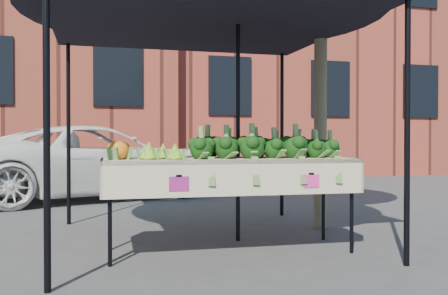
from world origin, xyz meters
The scene contains 9 objects.
ground centered at (0.00, 0.00, 0.00)m, with size 90.00×90.00×0.00m, color #37373A.
table centered at (0.19, 0.13, 0.45)m, with size 2.42×0.88×0.90m.
canopy centered at (0.07, 0.68, 1.37)m, with size 3.16×3.16×2.74m, color black, non-canonical shape.
broccoli_heap centered at (0.55, 0.16, 1.04)m, with size 1.56×0.59×0.28m, color black.
romanesco_cluster centered at (-0.47, 0.12, 1.01)m, with size 0.45×0.49×0.22m, color #85AC2A.
cauliflower_pair centered at (-0.84, 0.20, 1.00)m, with size 0.25×0.45×0.19m, color orange.
vehicle centered at (-1.01, 5.02, 2.40)m, with size 2.22×1.34×4.81m, color white.
street_tree centered at (1.60, 1.07, 2.24)m, with size 2.27×2.27×4.47m, color #1E4C14, non-canonical shape.
building_right centered at (7.00, 12.50, 4.25)m, with size 12.00×8.00×8.50m, color brown.
Camera 1 is at (-1.05, -4.42, 1.08)m, focal length 39.39 mm.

